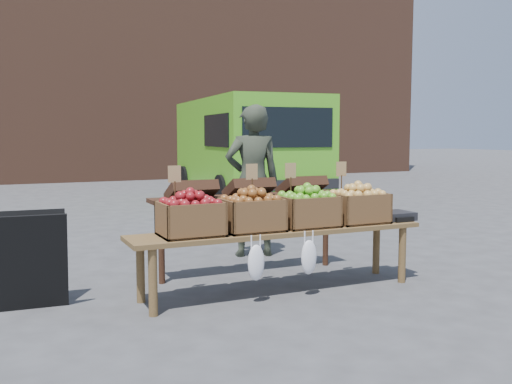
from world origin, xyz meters
name	(u,v)px	position (x,y,z in m)	size (l,w,h in m)	color
ground	(310,290)	(0.00, 0.00, 0.00)	(80.00, 80.00, 0.00)	#464648
brick_building	(73,21)	(0.00, 15.00, 5.00)	(24.00, 4.00, 10.00)	brown
delivery_van	(246,151)	(2.26, 6.50, 1.06)	(2.16, 4.71, 2.11)	#53B220
vendor	(253,181)	(0.16, 1.57, 0.87)	(0.63, 0.42, 1.74)	#2F3628
chalkboard_sign	(33,260)	(-2.28, 0.48, 0.40)	(0.52, 0.29, 0.79)	black
back_table	(249,223)	(-0.24, 0.80, 0.52)	(2.10, 0.44, 1.04)	#321C11
display_bench	(280,260)	(-0.27, 0.08, 0.28)	(2.70, 0.56, 0.57)	brown
crate_golden_apples	(191,219)	(-1.09, 0.08, 0.71)	(0.50, 0.40, 0.28)	maroon
crate_russet_pears	(251,215)	(-0.54, 0.08, 0.71)	(0.50, 0.40, 0.28)	brown
crate_red_apples	(307,211)	(0.01, 0.08, 0.71)	(0.50, 0.40, 0.28)	#4AA017
crate_green_apples	(358,208)	(0.56, 0.08, 0.71)	(0.50, 0.40, 0.28)	gold
weighing_scale	(394,216)	(0.98, 0.08, 0.61)	(0.34, 0.30, 0.08)	black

